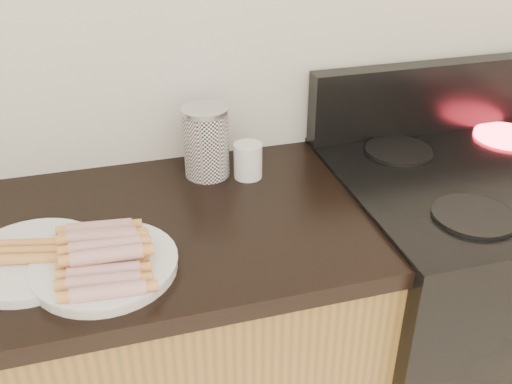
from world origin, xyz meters
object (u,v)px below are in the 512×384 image
object	(u,v)px
main_plate	(105,267)
mug	(248,161)
canister	(206,142)
stove	(459,310)
side_plate	(33,259)

from	to	relation	value
main_plate	mug	bearing A→B (deg)	38.67
canister	mug	bearing A→B (deg)	-23.14
stove	mug	bearing A→B (deg)	163.95
stove	mug	world-z (taller)	mug
main_plate	canister	size ratio (longest dim) A/B	1.55
side_plate	stove	bearing A→B (deg)	3.20
mug	side_plate	bearing A→B (deg)	-155.37
stove	main_plate	size ratio (longest dim) A/B	3.28
canister	mug	distance (m)	0.11
stove	side_plate	bearing A→B (deg)	-176.80
side_plate	canister	size ratio (longest dim) A/B	1.51
side_plate	mug	world-z (taller)	mug
mug	main_plate	bearing A→B (deg)	-141.33
stove	canister	bearing A→B (deg)	162.93
stove	canister	xyz separation A→B (m)	(-0.69, 0.21, 0.53)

